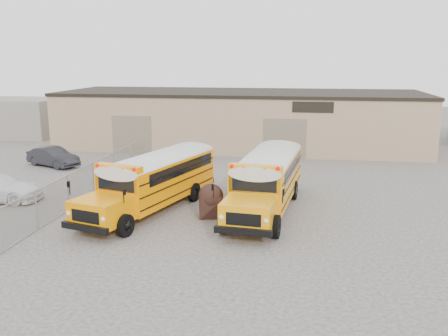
% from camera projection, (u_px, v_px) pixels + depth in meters
% --- Properties ---
extents(ground, '(120.00, 120.00, 0.00)m').
position_uv_depth(ground, '(186.00, 216.00, 23.95)').
color(ground, '#413E3B').
rests_on(ground, ground).
extents(warehouse, '(30.20, 10.20, 4.67)m').
position_uv_depth(warehouse, '(241.00, 118.00, 42.70)').
color(warehouse, tan).
rests_on(warehouse, ground).
extents(chainlink_fence, '(0.07, 18.07, 1.81)m').
position_uv_depth(chainlink_fence, '(93.00, 179.00, 27.60)').
color(chainlink_fence, gray).
rests_on(chainlink_fence, ground).
extents(distant_building_left, '(8.00, 6.00, 3.60)m').
position_uv_depth(distant_building_left, '(18.00, 117.00, 48.24)').
color(distant_building_left, gray).
rests_on(distant_building_left, ground).
extents(school_bus_left, '(4.94, 9.94, 2.83)m').
position_uv_depth(school_bus_left, '(208.00, 156.00, 30.04)').
color(school_bus_left, '#FF8F00').
rests_on(school_bus_left, ground).
extents(school_bus_right, '(3.37, 10.05, 2.89)m').
position_uv_depth(school_bus_right, '(284.00, 154.00, 30.49)').
color(school_bus_right, '#FF9E0C').
rests_on(school_bus_right, ground).
extents(tarp_bundle, '(1.23, 1.19, 1.62)m').
position_uv_depth(tarp_bundle, '(211.00, 200.00, 23.71)').
color(tarp_bundle, black).
rests_on(tarp_bundle, ground).
extents(car_dark, '(4.33, 2.95, 1.35)m').
position_uv_depth(car_dark, '(53.00, 157.00, 34.85)').
color(car_dark, '#222227').
rests_on(car_dark, ground).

